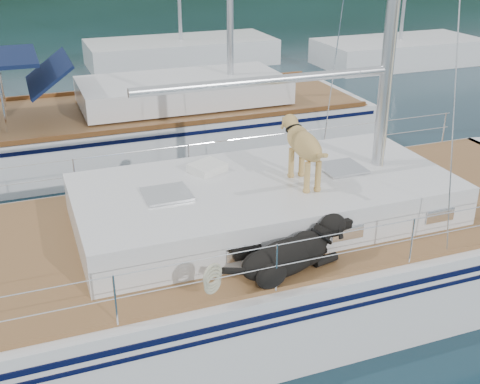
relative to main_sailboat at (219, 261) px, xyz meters
name	(u,v)px	position (x,y,z in m)	size (l,w,h in m)	color
ground	(213,302)	(-0.10, 0.01, -0.68)	(120.00, 120.00, 0.00)	black
main_sailboat	(219,261)	(0.00, 0.00, 0.00)	(12.00, 3.80, 14.01)	silver
neighbor_sailboat	(140,128)	(0.27, 6.57, -0.05)	(11.00, 3.50, 13.30)	silver
bg_boat_center	(181,52)	(3.90, 16.01, -0.23)	(7.20, 3.00, 11.65)	silver
bg_boat_east	(399,52)	(11.90, 13.01, -0.22)	(6.40, 3.00, 11.65)	silver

